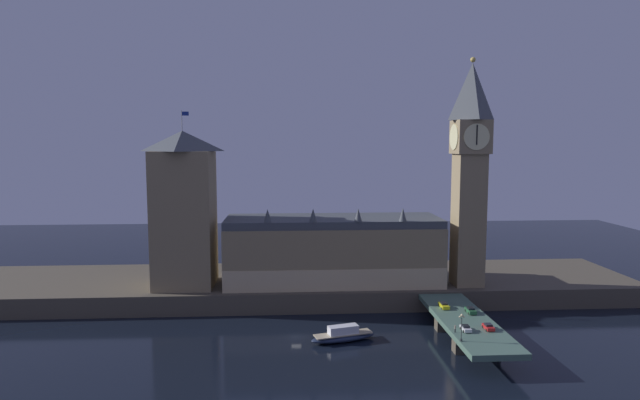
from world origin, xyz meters
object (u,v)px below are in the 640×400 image
object	(u,v)px
car_northbound_lead	(444,305)
car_northbound_trail	(466,328)
car_southbound_trail	(471,310)
street_lamp_near	(462,324)
clock_tower	(470,166)
pedestrian_near_rail	(455,328)
boat_upstream	(343,336)
car_southbound_lead	(488,327)
victoria_tower	(184,209)

from	to	relation	value
car_northbound_lead	car_northbound_trail	distance (m)	17.86
car_southbound_trail	street_lamp_near	world-z (taller)	street_lamp_near
clock_tower	pedestrian_near_rail	bearing A→B (deg)	-112.12
street_lamp_near	boat_upstream	distance (m)	30.79
car_southbound_trail	pedestrian_near_rail	world-z (taller)	pedestrian_near_rail
car_northbound_trail	boat_upstream	distance (m)	30.22
car_northbound_lead	car_southbound_lead	world-z (taller)	car_northbound_lead
car_northbound_lead	car_southbound_trail	bearing A→B (deg)	-39.92
car_southbound_trail	pedestrian_near_rail	bearing A→B (deg)	-121.56
car_northbound_trail	boat_upstream	bearing A→B (deg)	161.47
pedestrian_near_rail	boat_upstream	distance (m)	27.93
car_northbound_lead	victoria_tower	bearing A→B (deg)	160.83
victoria_tower	pedestrian_near_rail	xyz separation A→B (m)	(70.88, -44.36, -23.54)
car_northbound_trail	clock_tower	bearing A→B (deg)	71.11
car_northbound_lead	car_southbound_lead	size ratio (longest dim) A/B	1.21
car_northbound_trail	car_southbound_trail	world-z (taller)	car_southbound_trail
victoria_tower	car_southbound_trail	world-z (taller)	victoria_tower
clock_tower	victoria_tower	size ratio (longest dim) A/B	1.30
pedestrian_near_rail	car_southbound_lead	bearing A→B (deg)	9.49
car_southbound_trail	boat_upstream	xyz separation A→B (m)	(-34.02, -3.60, -4.76)
car_southbound_trail	street_lamp_near	distance (m)	21.80
victoria_tower	car_southbound_lead	size ratio (longest dim) A/B	13.62
clock_tower	car_southbound_trail	distance (m)	45.51
car_northbound_lead	street_lamp_near	size ratio (longest dim) A/B	0.75
victoria_tower	boat_upstream	size ratio (longest dim) A/B	3.06
pedestrian_near_rail	street_lamp_near	bearing A→B (deg)	-94.05
boat_upstream	car_northbound_lead	bearing A→B (deg)	16.48
victoria_tower	car_southbound_lead	bearing A→B (deg)	-28.38
car_southbound_lead	car_southbound_trail	size ratio (longest dim) A/B	0.89
car_northbound_trail	car_southbound_trail	distance (m)	14.28
car_northbound_trail	car_southbound_lead	xyz separation A→B (m)	(5.71, 0.56, 0.02)
car_southbound_lead	car_southbound_trail	bearing A→B (deg)	90.00
victoria_tower	boat_upstream	xyz separation A→B (m)	(45.43, -34.00, -28.52)
boat_upstream	car_southbound_trail	bearing A→B (deg)	6.03
clock_tower	car_southbound_trail	size ratio (longest dim) A/B	15.74
victoria_tower	car_northbound_trail	size ratio (longest dim) A/B	13.68
car_southbound_trail	pedestrian_near_rail	xyz separation A→B (m)	(-8.57, -13.95, 0.22)
car_northbound_lead	car_southbound_lead	xyz separation A→B (m)	(5.71, -17.30, -0.04)
clock_tower	victoria_tower	bearing A→B (deg)	177.03
victoria_tower	boat_upstream	distance (m)	63.51
car_southbound_lead	pedestrian_near_rail	distance (m)	8.69
car_southbound_trail	boat_upstream	bearing A→B (deg)	-173.97
car_southbound_trail	boat_upstream	distance (m)	34.54
victoria_tower	boat_upstream	world-z (taller)	victoria_tower
clock_tower	boat_upstream	world-z (taller)	clock_tower
clock_tower	victoria_tower	distance (m)	88.14
car_northbound_lead	boat_upstream	world-z (taller)	car_northbound_lead
car_southbound_lead	car_northbound_lead	bearing A→B (deg)	108.28
car_northbound_trail	boat_upstream	size ratio (longest dim) A/B	0.22
car_northbound_trail	street_lamp_near	size ratio (longest dim) A/B	0.62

